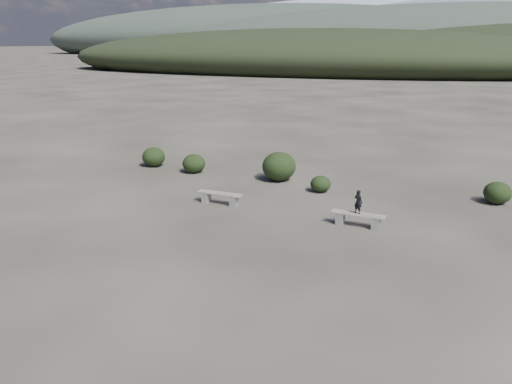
% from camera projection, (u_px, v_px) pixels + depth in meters
% --- Properties ---
extents(ground, '(1200.00, 1200.00, 0.00)m').
position_uv_depth(ground, '(186.00, 258.00, 14.38)').
color(ground, '#2E2A23').
rests_on(ground, ground).
extents(bench_left, '(1.79, 0.39, 0.45)m').
position_uv_depth(bench_left, '(220.00, 197.00, 19.11)').
color(bench_left, gray).
rests_on(bench_left, ground).
extents(bench_right, '(1.83, 0.43, 0.45)m').
position_uv_depth(bench_right, '(358.00, 219.00, 16.77)').
color(bench_right, gray).
rests_on(bench_right, ground).
extents(seated_person, '(0.35, 0.30, 0.82)m').
position_uv_depth(seated_person, '(358.00, 202.00, 16.61)').
color(seated_person, black).
rests_on(seated_person, bench_right).
extents(shrub_a, '(1.08, 1.08, 0.88)m').
position_uv_depth(shrub_a, '(194.00, 163.00, 23.68)').
color(shrub_a, black).
rests_on(shrub_a, ground).
extents(shrub_b, '(1.51, 1.51, 1.29)m').
position_uv_depth(shrub_b, '(279.00, 166.00, 22.26)').
color(shrub_b, black).
rests_on(shrub_b, ground).
extents(shrub_c, '(0.85, 0.85, 0.68)m').
position_uv_depth(shrub_c, '(321.00, 184.00, 20.64)').
color(shrub_c, black).
rests_on(shrub_c, ground).
extents(shrub_e, '(1.03, 1.03, 0.86)m').
position_uv_depth(shrub_e, '(498.00, 193.00, 19.12)').
color(shrub_e, black).
rests_on(shrub_e, ground).
extents(shrub_f, '(1.14, 1.14, 0.96)m').
position_uv_depth(shrub_f, '(154.00, 157.00, 24.89)').
color(shrub_f, black).
rests_on(shrub_f, ground).
extents(mountain_ridges, '(500.00, 400.00, 56.00)m').
position_uv_depth(mountain_ridges, '(446.00, 34.00, 314.32)').
color(mountain_ridges, black).
rests_on(mountain_ridges, ground).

